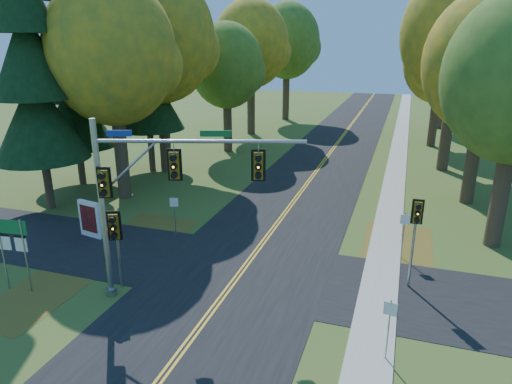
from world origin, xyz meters
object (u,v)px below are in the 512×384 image
(info_kiosk, at_px, (90,219))
(route_sign_cluster, at_px, (12,240))
(east_signal_pole, at_px, (416,222))
(traffic_mast, at_px, (151,187))

(info_kiosk, bearing_deg, route_sign_cluster, -72.70)
(east_signal_pole, bearing_deg, route_sign_cluster, -164.74)
(traffic_mast, relative_size, info_kiosk, 3.84)
(east_signal_pole, bearing_deg, info_kiosk, 175.60)
(traffic_mast, height_order, east_signal_pole, traffic_mast)
(traffic_mast, bearing_deg, info_kiosk, 129.91)
(east_signal_pole, relative_size, route_sign_cluster, 1.24)
(traffic_mast, distance_m, east_signal_pole, 10.84)
(traffic_mast, distance_m, info_kiosk, 8.68)
(east_signal_pole, xyz_separation_m, route_sign_cluster, (-15.90, -5.37, -0.78))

